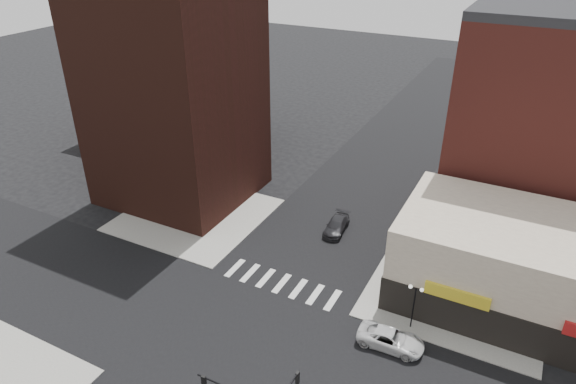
% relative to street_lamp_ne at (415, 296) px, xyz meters
% --- Properties ---
extents(ground, '(240.00, 240.00, 0.00)m').
position_rel_street_lamp_ne_xyz_m(ground, '(-12.00, -8.00, -3.29)').
color(ground, black).
rests_on(ground, ground).
extents(road_ew, '(200.00, 14.00, 0.02)m').
position_rel_street_lamp_ne_xyz_m(road_ew, '(-12.00, -8.00, -3.28)').
color(road_ew, black).
rests_on(road_ew, ground).
extents(road_ns, '(14.00, 200.00, 0.02)m').
position_rel_street_lamp_ne_xyz_m(road_ns, '(-12.00, -8.00, -3.28)').
color(road_ns, black).
rests_on(road_ns, ground).
extents(sidewalk_nw, '(15.00, 15.00, 0.12)m').
position_rel_street_lamp_ne_xyz_m(sidewalk_nw, '(-26.50, 6.50, -3.23)').
color(sidewalk_nw, gray).
rests_on(sidewalk_nw, ground).
extents(sidewalk_ne, '(15.00, 15.00, 0.12)m').
position_rel_street_lamp_ne_xyz_m(sidewalk_ne, '(2.50, 6.50, -3.23)').
color(sidewalk_ne, gray).
rests_on(sidewalk_ne, ground).
extents(building_nw, '(16.00, 15.00, 25.00)m').
position_rel_street_lamp_ne_xyz_m(building_nw, '(-31.00, 10.50, 9.21)').
color(building_nw, '#371811').
rests_on(building_nw, ground).
extents(building_nw_low, '(20.00, 18.00, 12.00)m').
position_rel_street_lamp_ne_xyz_m(building_nw_low, '(-44.00, 26.00, 2.71)').
color(building_nw_low, '#371811').
rests_on(building_nw_low, ground).
extents(building_ne_midrise, '(18.00, 15.00, 22.00)m').
position_rel_street_lamp_ne_xyz_m(building_ne_midrise, '(7.00, 21.50, 7.71)').
color(building_ne_midrise, maroon).
rests_on(building_ne_midrise, ground).
extents(building_ne_row, '(24.20, 12.20, 8.00)m').
position_rel_street_lamp_ne_xyz_m(building_ne_row, '(9.00, 7.00, 0.01)').
color(building_ne_row, beige).
rests_on(building_ne_row, ground).
extents(street_lamp_ne, '(1.22, 0.32, 4.16)m').
position_rel_street_lamp_ne_xyz_m(street_lamp_ne, '(0.00, 0.00, 0.00)').
color(street_lamp_ne, black).
rests_on(street_lamp_ne, sidewalk_ne).
extents(white_suv, '(5.30, 2.61, 1.45)m').
position_rel_street_lamp_ne_xyz_m(white_suv, '(-0.88, -2.72, -2.57)').
color(white_suv, silver).
rests_on(white_suv, ground).
extents(dark_sedan_north, '(2.39, 4.97, 1.40)m').
position_rel_street_lamp_ne_xyz_m(dark_sedan_north, '(-11.05, 10.73, -2.59)').
color(dark_sedan_north, black).
rests_on(dark_sedan_north, ground).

